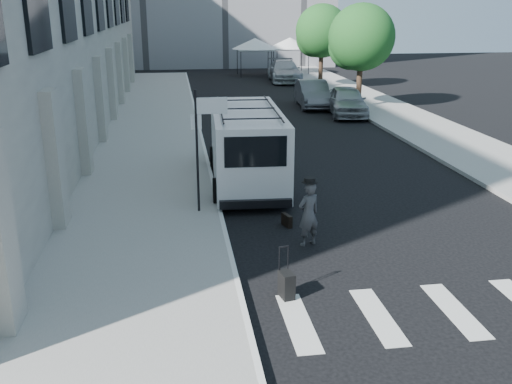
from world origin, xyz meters
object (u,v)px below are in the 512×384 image
object	(u,v)px
parked_car_b	(313,94)
briefcase	(287,220)
parked_car_c	(284,71)
suitcase	(287,285)
parked_car_a	(347,101)
businessman	(309,214)
cargo_van	(246,146)

from	to	relation	value
parked_car_b	briefcase	bearing A→B (deg)	-101.00
briefcase	parked_car_c	world-z (taller)	parked_car_c
suitcase	parked_car_a	xyz separation A→B (m)	(7.35, 20.10, 0.52)
businessman	suitcase	distance (m)	2.91
parked_car_b	parked_car_a	bearing A→B (deg)	-64.25
businessman	parked_car_b	bearing A→B (deg)	-128.19
briefcase	businessman	bearing A→B (deg)	-96.01
parked_car_b	suitcase	bearing A→B (deg)	-100.26
businessman	briefcase	size ratio (longest dim) A/B	3.80
briefcase	parked_car_a	xyz separation A→B (m)	(6.55, 16.10, 0.64)
cargo_van	parked_car_b	size ratio (longest dim) A/B	1.45
parked_car_a	parked_car_c	size ratio (longest dim) A/B	0.81
briefcase	suitcase	world-z (taller)	suitcase
parked_car_a	parked_car_c	distance (m)	15.33
suitcase	parked_car_c	bearing A→B (deg)	67.26
briefcase	cargo_van	size ratio (longest dim) A/B	0.06
suitcase	cargo_van	xyz separation A→B (m)	(0.22, 8.27, 1.01)
businessman	cargo_van	xyz separation A→B (m)	(-0.86, 5.62, 0.47)
businessman	parked_car_c	distance (m)	33.26
parked_car_b	parked_car_c	bearing A→B (deg)	91.72
cargo_van	parked_car_c	size ratio (longest dim) A/B	1.17
parked_car_a	parked_car_b	bearing A→B (deg)	118.95
businessman	parked_car_c	world-z (taller)	parked_car_c
businessman	parked_car_b	size ratio (longest dim) A/B	0.35
suitcase	parked_car_b	distance (m)	23.99
parked_car_b	cargo_van	bearing A→B (deg)	-107.11
suitcase	parked_car_a	size ratio (longest dim) A/B	0.23
cargo_van	parked_car_b	world-z (taller)	cargo_van
businessman	briefcase	world-z (taller)	businessman
parked_car_a	parked_car_c	world-z (taller)	parked_car_c
cargo_van	briefcase	bearing A→B (deg)	-79.73
briefcase	parked_car_b	size ratio (longest dim) A/B	0.09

